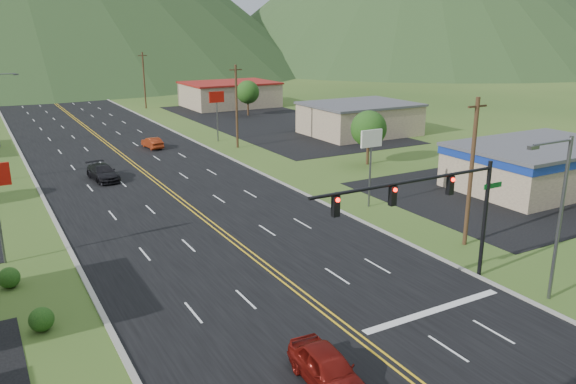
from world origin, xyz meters
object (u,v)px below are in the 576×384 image
traffic_signal (435,200)px  streetlight_east (558,209)px  car_dark_mid (103,173)px  car_red_near (328,370)px  car_red_far (152,143)px

traffic_signal → streetlight_east: 6.17m
streetlight_east → car_dark_mid: streetlight_east is taller
streetlight_east → car_red_near: 15.19m
traffic_signal → car_dark_mid: traffic_signal is taller
traffic_signal → car_red_far: size_ratio=3.25×
car_dark_mid → car_red_far: bearing=49.9°
car_red_near → car_red_far: size_ratio=1.14×
car_dark_mid → car_red_far: 15.04m
car_red_near → car_dark_mid: bearing=94.9°
car_dark_mid → car_red_far: (8.51, 12.40, -0.08)m
traffic_signal → car_red_far: (-2.26, 45.66, -4.67)m
car_red_far → car_dark_mid: bearing=50.1°
traffic_signal → car_red_far: 45.96m
car_red_near → car_dark_mid: (-0.94, 37.83, -0.04)m
traffic_signal → streetlight_east: streetlight_east is taller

